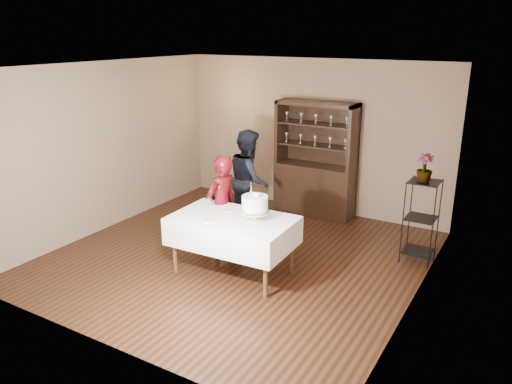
% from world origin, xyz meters
% --- Properties ---
extents(floor, '(5.00, 5.00, 0.00)m').
position_xyz_m(floor, '(0.00, 0.00, 0.00)').
color(floor, black).
rests_on(floor, ground).
extents(ceiling, '(5.00, 5.00, 0.00)m').
position_xyz_m(ceiling, '(0.00, 0.00, 2.70)').
color(ceiling, white).
rests_on(ceiling, back_wall).
extents(back_wall, '(5.00, 0.02, 2.70)m').
position_xyz_m(back_wall, '(0.00, 2.50, 1.35)').
color(back_wall, brown).
rests_on(back_wall, floor).
extents(wall_left, '(0.02, 5.00, 2.70)m').
position_xyz_m(wall_left, '(-2.50, 0.00, 1.35)').
color(wall_left, brown).
rests_on(wall_left, floor).
extents(wall_right, '(0.02, 5.00, 2.70)m').
position_xyz_m(wall_right, '(2.50, 0.00, 1.35)').
color(wall_right, brown).
rests_on(wall_right, floor).
extents(china_hutch, '(1.40, 0.48, 2.00)m').
position_xyz_m(china_hutch, '(0.20, 2.25, 0.66)').
color(china_hutch, black).
rests_on(china_hutch, floor).
extents(plant_etagere, '(0.42, 0.42, 1.20)m').
position_xyz_m(plant_etagere, '(2.28, 1.20, 0.65)').
color(plant_etagere, black).
rests_on(plant_etagere, floor).
extents(cake_table, '(1.63, 1.03, 0.80)m').
position_xyz_m(cake_table, '(0.22, -0.45, 0.61)').
color(cake_table, white).
rests_on(cake_table, floor).
extents(woman, '(0.45, 0.60, 1.49)m').
position_xyz_m(woman, '(-0.24, -0.03, 0.75)').
color(woman, '#32040A').
rests_on(woman, floor).
extents(man, '(0.95, 1.01, 1.65)m').
position_xyz_m(man, '(-0.47, 1.11, 0.82)').
color(man, black).
rests_on(man, floor).
extents(cake, '(0.38, 0.38, 0.52)m').
position_xyz_m(cake, '(0.52, -0.38, 1.01)').
color(cake, beige).
rests_on(cake, cake_table).
extents(plate_near, '(0.23, 0.23, 0.01)m').
position_xyz_m(plate_near, '(0.03, -0.70, 0.81)').
color(plate_near, beige).
rests_on(plate_near, cake_table).
extents(plate_far, '(0.21, 0.21, 0.01)m').
position_xyz_m(plate_far, '(0.02, -0.26, 0.81)').
color(plate_far, beige).
rests_on(plate_far, cake_table).
extents(potted_plant, '(0.24, 0.24, 0.38)m').
position_xyz_m(potted_plant, '(2.26, 1.17, 1.38)').
color(potted_plant, '#4C7437').
rests_on(potted_plant, plant_etagere).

